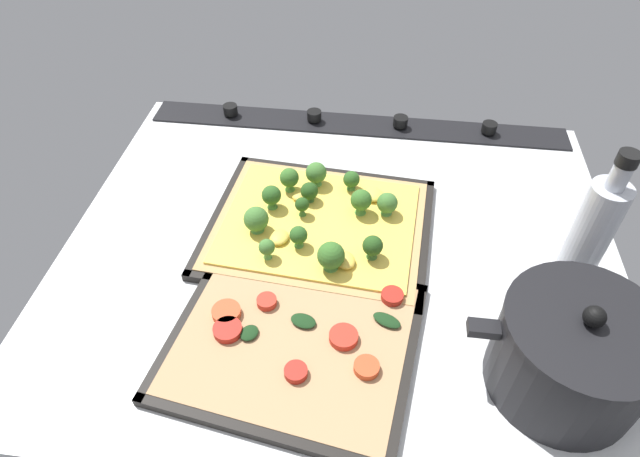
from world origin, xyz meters
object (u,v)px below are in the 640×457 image
at_px(baking_tray_front, 319,228).
at_px(cooking_pot, 572,354).
at_px(baking_tray_back, 293,342).
at_px(oil_bottle, 589,237).
at_px(veggie_pizza_back, 294,338).
at_px(broccoli_pizza, 319,221).

distance_m(baking_tray_front, cooking_pot, 0.40).
bearing_deg(baking_tray_back, oil_bottle, -158.38).
xyz_separation_m(veggie_pizza_back, oil_bottle, (-0.37, -0.15, 0.09)).
bearing_deg(veggie_pizza_back, cooking_pot, 177.42).
bearing_deg(veggie_pizza_back, oil_bottle, -158.53).
distance_m(broccoli_pizza, cooking_pot, 0.40).
bearing_deg(broccoli_pizza, baking_tray_back, 88.27).
bearing_deg(veggie_pizza_back, baking_tray_back, 58.59).
bearing_deg(baking_tray_back, baking_tray_front, -91.80).
bearing_deg(cooking_pot, veggie_pizza_back, -2.58).
distance_m(baking_tray_front, oil_bottle, 0.38).
height_order(veggie_pizza_back, cooking_pot, cooking_pot).
height_order(cooking_pot, oil_bottle, oil_bottle).
relative_size(broccoli_pizza, veggie_pizza_back, 1.06).
bearing_deg(oil_bottle, baking_tray_front, -10.17).
relative_size(baking_tray_front, oil_bottle, 1.57).
bearing_deg(baking_tray_back, cooking_pot, 177.68).
relative_size(baking_tray_front, baking_tray_back, 1.05).
height_order(broccoli_pizza, cooking_pot, cooking_pot).
height_order(baking_tray_front, broccoli_pizza, broccoli_pizza).
bearing_deg(broccoli_pizza, cooking_pot, 144.96).
bearing_deg(oil_bottle, broccoli_pizza, -10.23).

